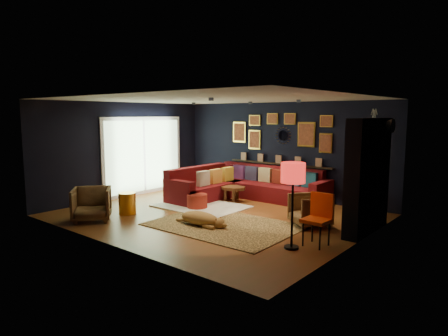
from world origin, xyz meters
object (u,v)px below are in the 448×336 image
Objects in this scene: pouf at (197,201)px; gold_stool at (127,203)px; armchair_left at (92,203)px; armchair_right at (310,209)px; orange_chair at (319,215)px; dog at (200,216)px; floor_lamp at (293,177)px; coffee_table at (233,189)px; sectional at (242,187)px.

pouf is 1.00× the size of gold_stool.
armchair_left reaches higher than armchair_right.
armchair_right is 0.79× the size of orange_chair.
orange_chair reaches higher than dog.
floor_lamp reaches higher than gold_stool.
gold_stool is 0.40× the size of dog.
armchair_right is at bearing 106.33° from floor_lamp.
orange_chair is (4.39, 0.77, 0.29)m from gold_stool.
dog is (-2.42, -0.44, -0.33)m from orange_chair.
gold_stool is at bearing -175.86° from dog.
floor_lamp is at bearing -36.47° from coffee_table.
floor_lamp reaches higher than orange_chair.
armchair_right is at bearing -17.15° from coffee_table.
gold_stool reaches higher than dog.
orange_chair is 0.62× the size of floor_lamp.
floor_lamp is at bearing -35.82° from armchair_left.
dog is (0.93, -2.26, -0.11)m from coffee_table.
armchair_right is 0.59× the size of dog.
floor_lamp is 2.40m from dog.
armchair_right is (3.79, 2.62, -0.04)m from armchair_left.
armchair_left is 1.10× the size of armchair_right.
floor_lamp is (4.22, 1.15, 0.84)m from armchair_left.
floor_lamp is at bearing -40.99° from sectional.
orange_chair is (3.35, -1.82, 0.22)m from coffee_table.
coffee_table is 2.79m from armchair_right.
armchair_right is 4.10m from gold_stool.
gold_stool is 4.26m from floor_lamp.
orange_chair reaches higher than sectional.
floor_lamp reaches higher than armchair_right.
sectional is 6.95× the size of gold_stool.
armchair_left is at bearing -106.07° from sectional.
gold_stool is 4.46m from orange_chair.
armchair_right is at bearing 126.43° from orange_chair.
dog is at bearing -167.79° from orange_chair.
armchair_right is (2.68, -1.24, 0.04)m from sectional.
coffee_table is at bearing 153.42° from orange_chair.
armchair_right is 1.76m from floor_lamp.
sectional is at bearing 104.15° from dog.
sectional is 4.22m from floor_lamp.
armchair_right is at bearing -16.48° from armchair_left.
armchair_left is 0.54× the size of floor_lamp.
armchair_right is at bearing -24.78° from sectional.
coffee_table is at bearing -161.38° from armchair_right.
armchair_left is 0.65× the size of dog.
gold_stool is at bearing -118.78° from armchair_right.
pouf is 3.57m from orange_chair.
floor_lamp reaches higher than sectional.
gold_stool is at bearing -168.18° from orange_chair.
armchair_right is 1.47× the size of gold_stool.
pouf is (-0.15, -1.19, -0.13)m from coffee_table.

